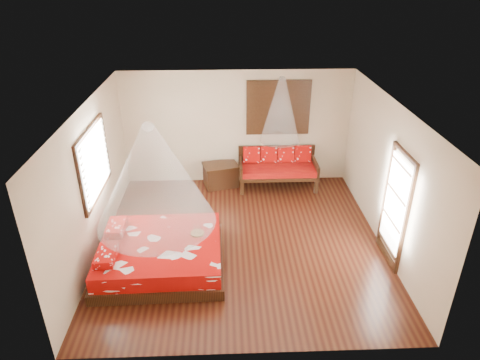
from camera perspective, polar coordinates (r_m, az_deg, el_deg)
name	(u,v)px	position (r m, az deg, el deg)	size (l,w,h in m)	color
room	(242,179)	(7.92, 0.25, 0.12)	(5.54, 5.54, 2.84)	black
bed	(160,254)	(8.02, -10.62, -9.66)	(2.29, 2.08, 0.65)	black
daybed	(278,166)	(10.52, 5.03, 1.85)	(1.90, 0.84, 0.97)	black
storage_chest	(221,175)	(10.61, -2.58, 0.71)	(0.95, 0.79, 0.57)	black
shutter_panel	(278,108)	(10.33, 5.13, 9.56)	(1.52, 0.06, 1.32)	black
window_left	(95,162)	(8.32, -18.82, 2.24)	(0.10, 1.74, 1.34)	black
glazed_door	(395,208)	(8.14, 19.96, -3.53)	(0.08, 1.02, 2.16)	black
wine_tray	(197,231)	(7.98, -5.72, -6.83)	(0.26, 0.26, 0.21)	brown
mosquito_net_main	(153,175)	(7.19, -11.52, 0.60)	(2.04, 2.04, 1.80)	white
mosquito_net_daybed	(281,110)	(9.86, 5.48, 9.30)	(0.92, 0.92, 1.50)	white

